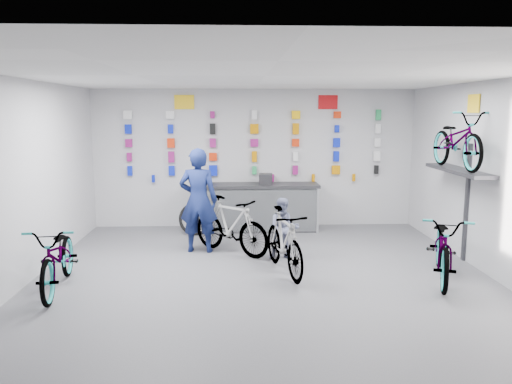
{
  "coord_description": "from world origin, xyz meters",
  "views": [
    {
      "loc": [
        -0.42,
        -6.9,
        2.52
      ],
      "look_at": [
        -0.07,
        1.4,
        1.18
      ],
      "focal_mm": 35.0,
      "sensor_mm": 36.0,
      "label": 1
    }
  ],
  "objects_px": {
    "bike_right": "(444,246)",
    "counter": "(255,208)",
    "bike_center": "(284,241)",
    "clerk": "(198,200)",
    "customer": "(284,229)",
    "bike_service": "(231,225)",
    "bike_left": "(58,257)"
  },
  "relations": [
    {
      "from": "bike_right",
      "to": "counter",
      "type": "bearing_deg",
      "value": 148.6
    },
    {
      "from": "bike_center",
      "to": "clerk",
      "type": "height_order",
      "value": "clerk"
    },
    {
      "from": "customer",
      "to": "bike_right",
      "type": "bearing_deg",
      "value": -25.98
    },
    {
      "from": "bike_right",
      "to": "bike_service",
      "type": "relative_size",
      "value": 1.15
    },
    {
      "from": "bike_left",
      "to": "bike_right",
      "type": "bearing_deg",
      "value": -4.88
    },
    {
      "from": "bike_left",
      "to": "bike_right",
      "type": "distance_m",
      "value": 5.65
    },
    {
      "from": "bike_center",
      "to": "bike_right",
      "type": "bearing_deg",
      "value": -22.79
    },
    {
      "from": "counter",
      "to": "bike_service",
      "type": "height_order",
      "value": "bike_service"
    },
    {
      "from": "counter",
      "to": "customer",
      "type": "xyz_separation_m",
      "value": [
        0.41,
        -2.16,
        0.05
      ]
    },
    {
      "from": "counter",
      "to": "clerk",
      "type": "bearing_deg",
      "value": -124.1
    },
    {
      "from": "bike_service",
      "to": "clerk",
      "type": "distance_m",
      "value": 0.74
    },
    {
      "from": "counter",
      "to": "clerk",
      "type": "height_order",
      "value": "clerk"
    },
    {
      "from": "clerk",
      "to": "bike_service",
      "type": "bearing_deg",
      "value": 170.77
    },
    {
      "from": "bike_left",
      "to": "customer",
      "type": "relative_size",
      "value": 1.73
    },
    {
      "from": "bike_center",
      "to": "bike_service",
      "type": "bearing_deg",
      "value": 113.53
    },
    {
      "from": "bike_right",
      "to": "bike_service",
      "type": "height_order",
      "value": "bike_right"
    },
    {
      "from": "bike_center",
      "to": "clerk",
      "type": "bearing_deg",
      "value": 124.73
    },
    {
      "from": "bike_center",
      "to": "counter",
      "type": "bearing_deg",
      "value": 83.58
    },
    {
      "from": "bike_left",
      "to": "customer",
      "type": "bearing_deg",
      "value": 14.88
    },
    {
      "from": "bike_left",
      "to": "clerk",
      "type": "relative_size",
      "value": 0.98
    },
    {
      "from": "bike_center",
      "to": "bike_right",
      "type": "xyz_separation_m",
      "value": [
        2.37,
        -0.41,
        0.0
      ]
    },
    {
      "from": "bike_center",
      "to": "customer",
      "type": "height_order",
      "value": "customer"
    },
    {
      "from": "counter",
      "to": "bike_service",
      "type": "relative_size",
      "value": 1.58
    },
    {
      "from": "bike_center",
      "to": "customer",
      "type": "bearing_deg",
      "value": 71.48
    },
    {
      "from": "bike_left",
      "to": "bike_service",
      "type": "distance_m",
      "value": 2.99
    },
    {
      "from": "bike_right",
      "to": "customer",
      "type": "height_order",
      "value": "customer"
    },
    {
      "from": "counter",
      "to": "bike_center",
      "type": "bearing_deg",
      "value": -83.32
    },
    {
      "from": "bike_left",
      "to": "bike_center",
      "type": "relative_size",
      "value": 1.09
    },
    {
      "from": "bike_right",
      "to": "bike_left",
      "type": "bearing_deg",
      "value": -158.72
    },
    {
      "from": "counter",
      "to": "customer",
      "type": "distance_m",
      "value": 2.2
    },
    {
      "from": "bike_center",
      "to": "bike_service",
      "type": "distance_m",
      "value": 1.41
    },
    {
      "from": "counter",
      "to": "bike_left",
      "type": "distance_m",
      "value": 4.57
    }
  ]
}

